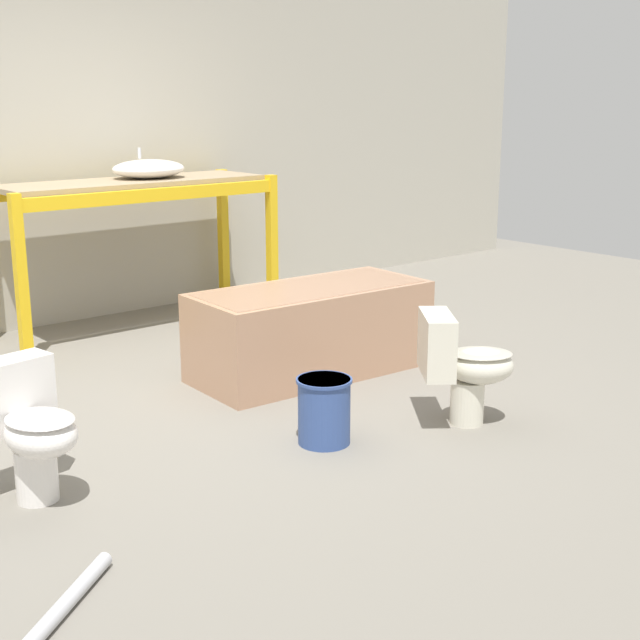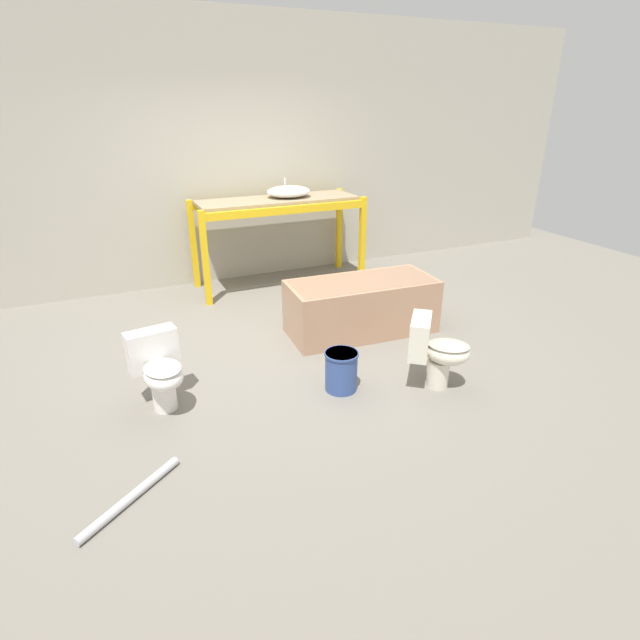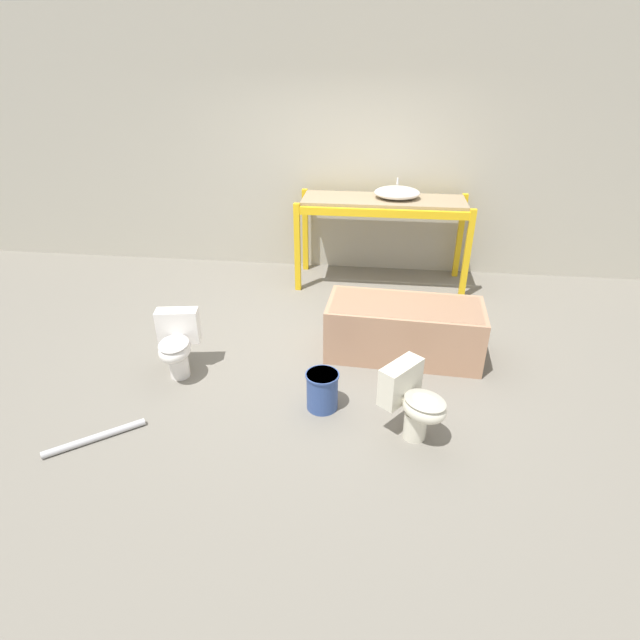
# 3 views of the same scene
# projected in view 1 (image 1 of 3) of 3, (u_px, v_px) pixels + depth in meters

# --- Properties ---
(ground_plane) EXTENTS (12.00, 12.00, 0.00)m
(ground_plane) POSITION_uv_depth(u_px,v_px,m) (191.00, 394.00, 5.23)
(ground_plane) COLOR slate
(warehouse_wall_rear) EXTENTS (10.80, 0.08, 3.20)m
(warehouse_wall_rear) POSITION_uv_depth(u_px,v_px,m) (24.00, 110.00, 6.40)
(warehouse_wall_rear) COLOR #B2AD9E
(warehouse_wall_rear) RESTS_ON ground_plane
(shelving_rack) EXTENTS (2.10, 0.75, 1.10)m
(shelving_rack) POSITION_uv_depth(u_px,v_px,m) (133.00, 203.00, 6.52)
(shelving_rack) COLOR yellow
(shelving_rack) RESTS_ON ground_plane
(sink_basin) EXTENTS (0.55, 0.46, 0.22)m
(sink_basin) POSITION_uv_depth(u_px,v_px,m) (149.00, 169.00, 6.58)
(sink_basin) COLOR white
(sink_basin) RESTS_ON shelving_rack
(bathtub_main) EXTENTS (1.53, 0.73, 0.55)m
(bathtub_main) POSITION_uv_depth(u_px,v_px,m) (311.00, 324.00, 5.55)
(bathtub_main) COLOR tan
(bathtub_main) RESTS_ON ground_plane
(toilet_near) EXTENTS (0.59, 0.56, 0.60)m
(toilet_near) POSITION_uv_depth(u_px,v_px,m) (462.00, 363.00, 4.68)
(toilet_near) COLOR silver
(toilet_near) RESTS_ON ground_plane
(toilet_far) EXTENTS (0.40, 0.53, 0.60)m
(toilet_far) POSITION_uv_depth(u_px,v_px,m) (28.00, 424.00, 3.81)
(toilet_far) COLOR white
(toilet_far) RESTS_ON ground_plane
(bucket_white) EXTENTS (0.28, 0.28, 0.34)m
(bucket_white) POSITION_uv_depth(u_px,v_px,m) (324.00, 409.00, 4.46)
(bucket_white) COLOR #334C8C
(bucket_white) RESTS_ON ground_plane
(loose_pipe) EXTENTS (0.64, 0.51, 0.06)m
(loose_pipe) POSITION_uv_depth(u_px,v_px,m) (55.00, 615.00, 2.96)
(loose_pipe) COLOR #B7B7BC
(loose_pipe) RESTS_ON ground_plane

